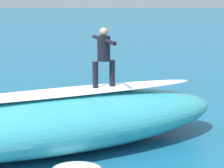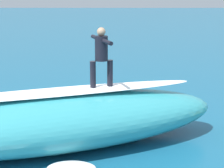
{
  "view_description": "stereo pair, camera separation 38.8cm",
  "coord_description": "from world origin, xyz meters",
  "px_view_note": "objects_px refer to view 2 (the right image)",
  "views": [
    {
      "loc": [
        -0.66,
        10.89,
        3.9
      ],
      "look_at": [
        -0.94,
        -0.12,
        1.13
      ],
      "focal_mm": 63.07,
      "sensor_mm": 36.0,
      "label": 1
    },
    {
      "loc": [
        -1.05,
        10.9,
        3.9
      ],
      "look_at": [
        -0.94,
        -0.12,
        1.13
      ],
      "focal_mm": 63.07,
      "sensor_mm": 36.0,
      "label": 2
    }
  ],
  "objects_px": {
    "surfer_paddling": "(116,99)",
    "surfboard_riding": "(102,88)",
    "surfboard_paddling": "(120,104)",
    "surfer_riding": "(101,53)"
  },
  "relations": [
    {
      "from": "surfboard_riding",
      "to": "surfboard_paddling",
      "type": "distance_m",
      "value": 3.58
    },
    {
      "from": "surfboard_paddling",
      "to": "surfer_paddling",
      "type": "height_order",
      "value": "surfer_paddling"
    },
    {
      "from": "surfboard_paddling",
      "to": "surfer_riding",
      "type": "bearing_deg",
      "value": -119.77
    },
    {
      "from": "surfboard_riding",
      "to": "surfer_paddling",
      "type": "bearing_deg",
      "value": -117.22
    },
    {
      "from": "surfer_riding",
      "to": "surfer_paddling",
      "type": "bearing_deg",
      "value": -117.22
    },
    {
      "from": "surfer_paddling",
      "to": "surfboard_riding",
      "type": "bearing_deg",
      "value": -117.82
    },
    {
      "from": "surfboard_riding",
      "to": "surfer_paddling",
      "type": "distance_m",
      "value": 3.46
    },
    {
      "from": "surfer_riding",
      "to": "surfboard_riding",
      "type": "bearing_deg",
      "value": -84.23
    },
    {
      "from": "surfer_riding",
      "to": "surfboard_paddling",
      "type": "relative_size",
      "value": 0.59
    },
    {
      "from": "surfer_paddling",
      "to": "surfboard_paddling",
      "type": "bearing_deg",
      "value": -0.0
    }
  ]
}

